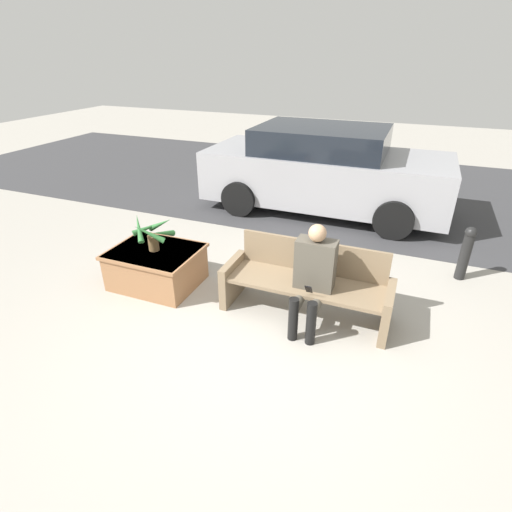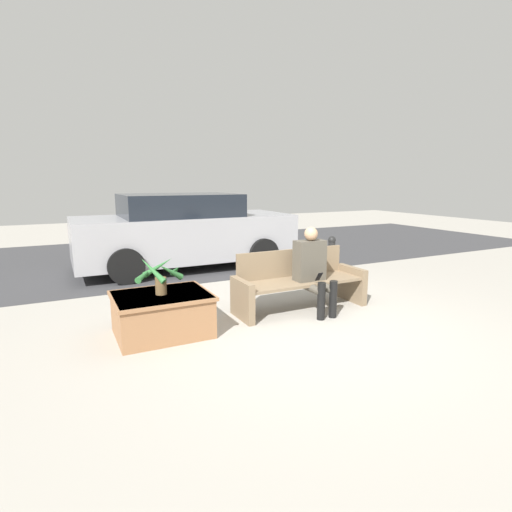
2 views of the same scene
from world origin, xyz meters
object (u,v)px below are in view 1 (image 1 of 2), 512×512
bench (307,283)px  potted_plant (152,233)px  person_seated (313,274)px  bollard_post (466,252)px  parked_car (324,170)px  planter_box (156,266)px

bench → potted_plant: bearing=-176.7°
person_seated → potted_plant: size_ratio=2.11×
bench → bollard_post: bench is taller
bollard_post → parked_car: bearing=141.4°
potted_plant → bollard_post: size_ratio=0.74×
bench → planter_box: bench is taller
planter_box → potted_plant: bearing=85.7°
planter_box → bollard_post: bearing=23.9°
parked_car → potted_plant: bearing=-110.8°
bench → bollard_post: (1.71, 1.51, 0.01)m
planter_box → person_seated: bearing=-2.2°
bench → parked_car: 3.45m
potted_plant → parked_car: bearing=69.2°
person_seated → potted_plant: bearing=177.8°
person_seated → planter_box: (-2.06, 0.08, -0.36)m
person_seated → parked_car: parked_car is taller
planter_box → bollard_post: (3.66, 1.62, 0.13)m
person_seated → planter_box: 2.09m
planter_box → potted_plant: (0.00, 0.00, 0.46)m
person_seated → bollard_post: size_ratio=1.57×
bench → potted_plant: size_ratio=3.43×
bollard_post → planter_box: bearing=-156.1°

